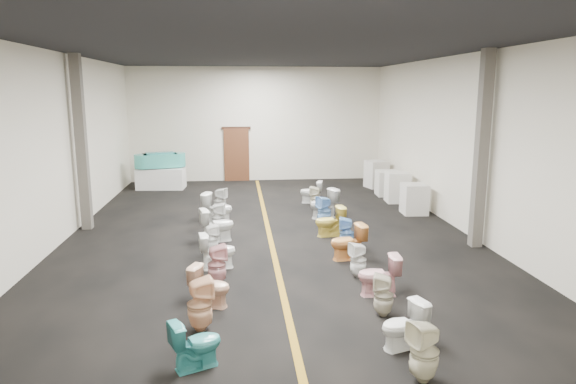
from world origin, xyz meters
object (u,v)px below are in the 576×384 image
Objects in this scene: toilet_right_0 at (424,352)px; toilet_right_4 at (358,260)px; toilet_left_1 at (200,305)px; toilet_right_3 at (379,275)px; appliance_crate_c at (388,183)px; toilet_right_5 at (348,242)px; toilet_left_5 at (211,239)px; toilet_left_6 at (217,225)px; appliance_crate_a at (414,199)px; toilet_right_11 at (311,192)px; display_table at (161,178)px; toilet_right_2 at (384,295)px; toilet_left_9 at (220,201)px; toilet_right_8 at (324,211)px; toilet_left_0 at (196,344)px; toilet_left_4 at (218,251)px; toilet_left_3 at (217,265)px; toilet_right_10 at (316,198)px; appliance_crate_d at (376,174)px; toilet_left_2 at (210,286)px; toilet_right_1 at (404,326)px; toilet_left_8 at (218,208)px; toilet_right_6 at (347,233)px; bathtub at (160,160)px; appliance_crate_b at (397,187)px; toilet_left_7 at (218,218)px; toilet_right_7 at (330,221)px; toilet_right_9 at (324,204)px.

toilet_right_0 is 3.68m from toilet_right_4.
toilet_left_1 is 1.12× the size of toilet_right_3.
appliance_crate_c is 1.10× the size of toilet_right_5.
toilet_left_6 is at bearing -19.30° from toilet_left_5.
toilet_right_11 is (-2.82, 1.74, -0.08)m from appliance_crate_a.
toilet_left_1 reaches higher than toilet_left_6.
toilet_right_2 is at bearing -65.97° from display_table.
toilet_left_9 is 9.59m from toilet_right_0.
toilet_right_5 is at bearing -22.61° from toilet_right_8.
toilet_left_4 reaches higher than toilet_left_0.
toilet_left_3 is 1.04× the size of toilet_right_10.
toilet_left_6 is at bearing -128.10° from toilet_right_2.
toilet_left_2 is (-5.67, -10.28, -0.16)m from appliance_crate_d.
toilet_left_2 is at bearing -83.61° from toilet_right_2.
toilet_right_1 is (-2.88, -12.01, -0.16)m from appliance_crate_d.
toilet_left_8 reaches higher than toilet_right_5.
appliance_crate_c reaches higher than toilet_right_6.
bathtub reaches higher than appliance_crate_b.
appliance_crate_b reaches higher than toilet_left_7.
toilet_left_9 is at bearing -147.09° from appliance_crate_d.
toilet_right_0 is (2.88, -5.41, 0.06)m from toilet_left_5.
toilet_left_7 is at bearing -135.33° from appliance_crate_d.
toilet_left_4 is (2.40, -8.97, -0.01)m from display_table.
toilet_right_6 is (2.91, 1.07, -0.01)m from toilet_left_4.
toilet_right_3 is 0.92× the size of toilet_right_8.
toilet_left_6 is 1.08× the size of toilet_left_7.
toilet_right_4 is (0.00, 1.76, -0.00)m from toilet_right_2.
toilet_right_7 is (2.80, -2.60, -0.01)m from toilet_left_9.
appliance_crate_b is 1.17× the size of toilet_right_9.
display_table is at bearing -133.40° from toilet_right_6.
toilet_right_6 is at bearing -56.05° from toilet_left_0.
toilet_right_5 reaches higher than display_table.
toilet_right_7 is (-2.90, -4.82, -0.05)m from appliance_crate_c.
appliance_crate_d is at bearing -40.16° from toilet_left_7.
appliance_crate_c reaches higher than toilet_left_3.
appliance_crate_d is 1.25× the size of toilet_right_8.
toilet_right_8 reaches higher than display_table.
toilet_right_6 is 0.90× the size of toilet_right_8.
appliance_crate_b reaches higher than toilet_left_8.
toilet_left_4 is at bearing -129.00° from appliance_crate_c.
toilet_left_4 is at bearing -113.19° from toilet_right_2.
toilet_right_1 is at bearing 17.48° from toilet_right_10.
toilet_right_4 is 4.75m from toilet_right_9.
toilet_right_1 is 2.83m from toilet_right_4.
toilet_left_3 reaches higher than toilet_right_2.
appliance_crate_b reaches higher than toilet_left_2.
toilet_right_10 is at bearing 167.02° from toilet_right_4.
toilet_left_0 is at bearing -80.04° from display_table.
toilet_right_2 is at bearing -82.14° from toilet_left_2.
display_table is 7.79m from toilet_right_8.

